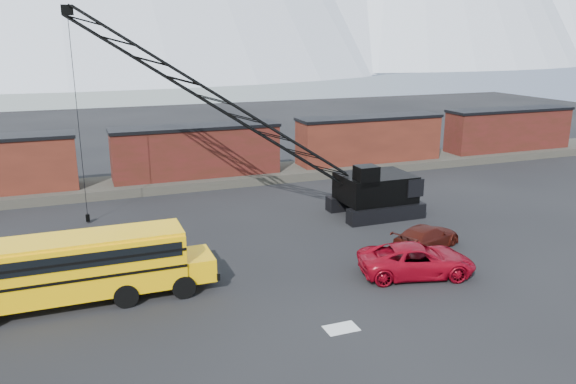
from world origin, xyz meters
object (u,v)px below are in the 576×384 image
object	(u,v)px
school_bus	(79,266)
red_pickup	(417,260)
crawler_crane	(221,104)
maroon_suv	(426,237)

from	to	relation	value
school_bus	red_pickup	size ratio (longest dim) A/B	1.98
red_pickup	crawler_crane	world-z (taller)	crawler_crane
red_pickup	maroon_suv	distance (m)	3.99
school_bus	red_pickup	bearing A→B (deg)	-9.74
crawler_crane	school_bus	bearing A→B (deg)	-133.72
school_bus	maroon_suv	size ratio (longest dim) A/B	2.44
maroon_suv	crawler_crane	world-z (taller)	crawler_crane
red_pickup	crawler_crane	distance (m)	15.73
school_bus	maroon_suv	distance (m)	18.69
maroon_suv	school_bus	bearing A→B (deg)	68.43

